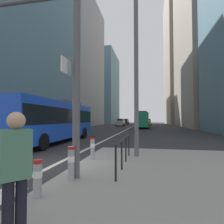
{
  "coord_description": "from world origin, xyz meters",
  "views": [
    {
      "loc": [
        3.67,
        -6.88,
        1.83
      ],
      "look_at": [
        -2.16,
        23.41,
        3.0
      ],
      "focal_mm": 30.04,
      "sensor_mm": 36.0,
      "label": 1
    }
  ],
  "objects": [
    {
      "name": "bollard_right",
      "position": [
        1.56,
        -1.94,
        0.66
      ],
      "size": [
        0.2,
        0.2,
        0.92
      ],
      "color": "#99999E",
      "rests_on": "median_island"
    },
    {
      "name": "car_receding_far",
      "position": [
        3.62,
        49.53,
        0.99
      ],
      "size": [
        2.07,
        4.59,
        1.94
      ],
      "color": "gold",
      "rests_on": "ground"
    },
    {
      "name": "car_oncoming_far",
      "position": [
        -3.67,
        55.72,
        0.99
      ],
      "size": [
        2.11,
        4.27,
        1.94
      ],
      "color": "#232838",
      "rests_on": "ground"
    },
    {
      "name": "lane_centre_line",
      "position": [
        0.0,
        30.0,
        0.01
      ],
      "size": [
        0.2,
        80.0,
        0.01
      ],
      "primitive_type": "cube",
      "color": "beige",
      "rests_on": "ground"
    },
    {
      "name": "office_tower_left_far",
      "position": [
        -16.0,
        70.31,
        14.63
      ],
      "size": [
        12.84,
        20.62,
        29.26
      ],
      "primitive_type": "cube",
      "color": "slate",
      "rests_on": "ground"
    },
    {
      "name": "bollard_left",
      "position": [
        1.33,
        -3.19,
        0.6
      ],
      "size": [
        0.2,
        0.2,
        0.81
      ],
      "color": "#99999E",
      "rests_on": "median_island"
    },
    {
      "name": "pedestrian_waiting",
      "position": [
        1.89,
        -4.6,
        1.14
      ],
      "size": [
        0.43,
        0.44,
        1.78
      ],
      "color": "black",
      "rests_on": "median_island"
    },
    {
      "name": "city_bus_red_receding",
      "position": [
        2.56,
        32.7,
        1.84
      ],
      "size": [
        2.81,
        11.47,
        3.4
      ],
      "color": "#198456",
      "rests_on": "ground"
    },
    {
      "name": "pedestrian_railing",
      "position": [
        2.8,
        -0.07,
        0.85
      ],
      "size": [
        0.06,
        3.61,
        0.98
      ],
      "color": "black",
      "rests_on": "median_island"
    },
    {
      "name": "city_bus_blue_oncoming",
      "position": [
        -3.58,
        6.76,
        1.84
      ],
      "size": [
        2.79,
        11.46,
        3.4
      ],
      "color": "blue",
      "rests_on": "ground"
    },
    {
      "name": "car_receding_near",
      "position": [
        2.63,
        57.51,
        0.99
      ],
      "size": [
        2.2,
        4.44,
        1.94
      ],
      "color": "maroon",
      "rests_on": "ground"
    },
    {
      "name": "median_island",
      "position": [
        5.5,
        -1.0,
        0.07
      ],
      "size": [
        9.0,
        10.0,
        0.15
      ],
      "primitive_type": "cube",
      "color": "gray",
      "rests_on": "ground"
    },
    {
      "name": "car_oncoming_mid",
      "position": [
        -3.3,
        41.24,
        0.99
      ],
      "size": [
        2.11,
        4.23,
        1.94
      ],
      "color": "#B2A899",
      "rests_on": "ground"
    },
    {
      "name": "traffic_signal_gantry",
      "position": [
        -0.12,
        -1.74,
        4.07
      ],
      "size": [
        5.31,
        0.65,
        6.0
      ],
      "color": "#515156",
      "rests_on": "median_island"
    },
    {
      "name": "ground_plane",
      "position": [
        0.0,
        20.0,
        0.0
      ],
      "size": [
        160.0,
        160.0,
        0.0
      ],
      "primitive_type": "plane",
      "color": "#28282B"
    },
    {
      "name": "office_tower_right_far",
      "position": [
        17.0,
        66.7,
        24.99
      ],
      "size": [
        12.73,
        24.59,
        49.99
      ],
      "primitive_type": "cube",
      "color": "gray",
      "rests_on": "ground"
    },
    {
      "name": "office_tower_right_mid",
      "position": [
        17.0,
        39.69,
        26.77
      ],
      "size": [
        11.11,
        24.04,
        53.53
      ],
      "primitive_type": "cube",
      "color": "gray",
      "rests_on": "ground"
    },
    {
      "name": "bollard_back",
      "position": [
        1.38,
        0.71,
        0.66
      ],
      "size": [
        0.2,
        0.2,
        0.92
      ],
      "color": "#99999E",
      "rests_on": "median_island"
    },
    {
      "name": "street_lamp_post",
      "position": [
        3.15,
        1.79,
        5.28
      ],
      "size": [
        5.5,
        0.32,
        8.0
      ],
      "color": "#56565B",
      "rests_on": "median_island"
    },
    {
      "name": "office_tower_left_near",
      "position": [
        -16.0,
        17.23,
        17.58
      ],
      "size": [
        12.94,
        19.25,
        35.16
      ],
      "primitive_type": "cube",
      "color": "slate",
      "rests_on": "ground"
    },
    {
      "name": "office_tower_left_mid",
      "position": [
        -16.0,
        42.55,
        17.94
      ],
      "size": [
        10.3,
        24.16,
        35.88
      ],
      "primitive_type": "cube",
      "color": "gray",
      "rests_on": "ground"
    }
  ]
}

